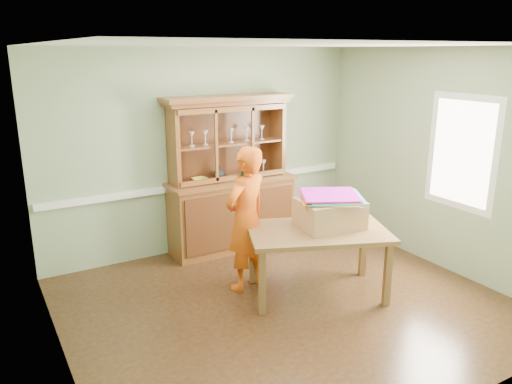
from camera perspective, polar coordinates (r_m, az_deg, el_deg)
floor at (r=5.55m, az=3.47°, el=-12.67°), size 4.50×4.50×0.00m
ceiling at (r=4.88m, az=4.02°, el=16.43°), size 4.50×4.50×0.00m
wall_back at (r=6.76m, az=-5.78°, el=4.69°), size 4.50×0.00×4.50m
wall_left at (r=4.27m, az=-22.27°, el=-3.05°), size 0.00×4.00×4.00m
wall_right at (r=6.55m, az=20.35°, el=3.42°), size 0.00×4.00×4.00m
wall_front at (r=3.65m, az=21.56°, el=-6.14°), size 4.50×0.00×4.50m
chair_rail at (r=6.84m, az=-5.59°, el=0.96°), size 4.41×0.05×0.08m
framed_map at (r=4.51m, az=-22.84°, el=0.49°), size 0.03×0.60×0.46m
window_panel at (r=6.32m, az=22.43°, el=4.18°), size 0.03×0.96×1.36m
china_hutch at (r=6.80m, az=-2.89°, el=-0.50°), size 1.78×0.59×2.09m
dining_table at (r=5.55m, az=7.06°, el=-5.18°), size 1.75×1.41×0.76m
cardboard_box at (r=5.58m, az=8.42°, el=-2.46°), size 0.73×0.62×0.31m
kite_stack at (r=5.55m, az=8.70°, el=-0.55°), size 0.82×0.82×0.06m
person at (r=5.60m, az=-1.14°, el=-3.11°), size 0.70×0.58×1.66m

